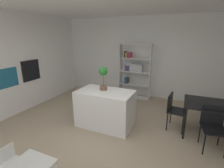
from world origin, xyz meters
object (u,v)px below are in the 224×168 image
at_px(built_in_oven, 31,70).
at_px(potted_plant_on_island, 103,75).
at_px(dining_chair_island_side, 174,108).
at_px(open_bookshelf, 134,70).
at_px(dining_chair_near, 213,124).
at_px(dining_table, 212,107).
at_px(kitchen_island, 105,108).
at_px(child_chair_left, 10,162).

bearing_deg(built_in_oven, potted_plant_on_island, -1.25).
relative_size(potted_plant_on_island, dining_chair_island_side, 0.67).
relative_size(built_in_oven, open_bookshelf, 0.32).
bearing_deg(built_in_oven, dining_chair_near, -0.85).
height_order(open_bookshelf, dining_chair_island_side, open_bookshelf).
height_order(dining_table, dining_chair_near, dining_chair_near).
bearing_deg(dining_chair_near, dining_chair_island_side, 139.68).
distance_m(kitchen_island, child_chair_left, 2.20).
height_order(potted_plant_on_island, dining_chair_island_side, potted_plant_on_island).
bearing_deg(potted_plant_on_island, built_in_oven, 178.75).
relative_size(built_in_oven, child_chair_left, 1.12).
xyz_separation_m(kitchen_island, child_chair_left, (-0.59, -2.11, -0.13)).
height_order(child_chair_left, dining_table, dining_table).
xyz_separation_m(open_bookshelf, dining_table, (2.30, -1.71, -0.34)).
bearing_deg(kitchen_island, dining_chair_island_side, 19.23).
bearing_deg(dining_chair_near, child_chair_left, -151.61).
distance_m(dining_chair_island_side, dining_chair_near, 0.90).
bearing_deg(child_chair_left, kitchen_island, -15.06).
bearing_deg(child_chair_left, dining_chair_near, -52.57).
bearing_deg(potted_plant_on_island, child_chair_left, -102.86).
relative_size(kitchen_island, dining_chair_near, 1.55).
bearing_deg(kitchen_island, built_in_oven, 176.89).
bearing_deg(kitchen_island, dining_chair_near, 1.69).
distance_m(kitchen_island, potted_plant_on_island, 0.83).
xyz_separation_m(dining_chair_island_side, dining_chair_near, (0.76, -0.47, -0.01)).
bearing_deg(built_in_oven, open_bookshelf, 38.58).
relative_size(child_chair_left, dining_chair_island_side, 0.64).
relative_size(dining_table, dining_chair_near, 1.31).
relative_size(dining_table, dining_chair_island_side, 1.33).
bearing_deg(dining_chair_island_side, dining_table, -83.85).
height_order(kitchen_island, dining_chair_near, kitchen_island).
xyz_separation_m(dining_table, dining_chair_near, (-0.01, -0.46, -0.17)).
height_order(dining_table, dining_chair_island_side, dining_chair_island_side).
height_order(potted_plant_on_island, open_bookshelf, open_bookshelf).
bearing_deg(child_chair_left, dining_table, -47.29).
xyz_separation_m(built_in_oven, child_chair_left, (2.00, -2.26, -0.85)).
bearing_deg(dining_table, dining_chair_island_side, 179.23).
distance_m(child_chair_left, dining_table, 3.96).
distance_m(kitchen_island, dining_chair_island_side, 1.65).
distance_m(built_in_oven, kitchen_island, 2.70).
bearing_deg(child_chair_left, open_bookshelf, -7.63).
distance_m(potted_plant_on_island, dining_table, 2.53).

